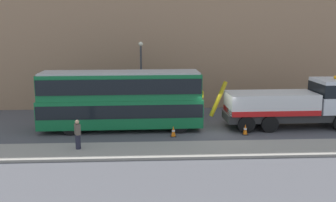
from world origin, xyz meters
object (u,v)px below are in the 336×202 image
(double_decker_bus, at_px, (121,98))
(pedestrian_onlooker, at_px, (78,135))
(street_lamp, at_px, (141,71))
(traffic_cone_near_bus, at_px, (173,132))
(recovery_tow_truck, at_px, (296,103))
(traffic_cone_midway, at_px, (245,130))

(double_decker_bus, xyz_separation_m, pedestrian_onlooker, (-2.18, -4.38, -1.25))
(street_lamp, bearing_deg, pedestrian_onlooker, -110.23)
(double_decker_bus, relative_size, traffic_cone_near_bus, 15.39)
(recovery_tow_truck, height_order, double_decker_bus, double_decker_bus)
(pedestrian_onlooker, bearing_deg, street_lamp, 42.59)
(recovery_tow_truck, distance_m, street_lamp, 12.11)
(street_lamp, bearing_deg, traffic_cone_midway, -43.63)
(recovery_tow_truck, relative_size, traffic_cone_near_bus, 14.12)
(traffic_cone_midway, xyz_separation_m, street_lamp, (-6.96, 6.63, 3.13))
(recovery_tow_truck, relative_size, pedestrian_onlooker, 5.94)
(street_lamp, bearing_deg, double_decker_bus, -104.35)
(double_decker_bus, distance_m, traffic_cone_near_bus, 4.34)
(double_decker_bus, bearing_deg, traffic_cone_midway, -11.99)
(double_decker_bus, bearing_deg, pedestrian_onlooker, -117.45)
(pedestrian_onlooker, height_order, street_lamp, street_lamp)
(recovery_tow_truck, xyz_separation_m, double_decker_bus, (-12.18, -0.01, 0.47))
(pedestrian_onlooker, height_order, traffic_cone_midway, pedestrian_onlooker)
(recovery_tow_truck, height_order, pedestrian_onlooker, recovery_tow_truck)
(recovery_tow_truck, relative_size, traffic_cone_midway, 14.12)
(double_decker_bus, bearing_deg, street_lamp, 74.68)
(recovery_tow_truck, bearing_deg, pedestrian_onlooker, -163.98)
(traffic_cone_near_bus, distance_m, traffic_cone_midway, 4.79)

